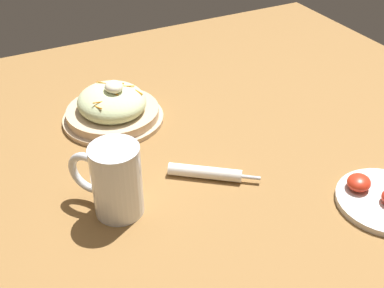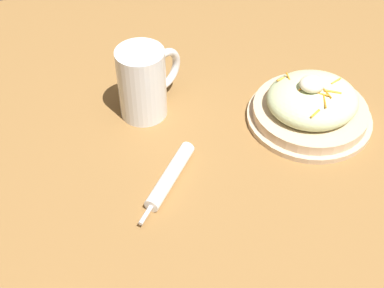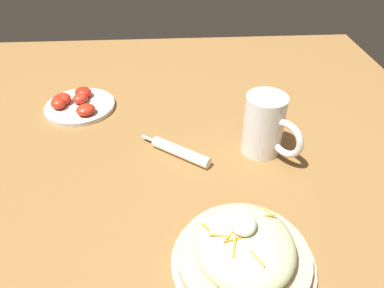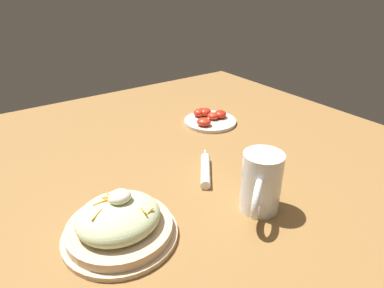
% 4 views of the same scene
% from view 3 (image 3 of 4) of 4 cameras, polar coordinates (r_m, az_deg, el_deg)
% --- Properties ---
extents(ground_plane, '(1.43, 1.43, 0.00)m').
position_cam_3_polar(ground_plane, '(0.77, -5.86, -3.16)').
color(ground_plane, olive).
extents(salad_plate, '(0.23, 0.23, 0.10)m').
position_cam_3_polar(salad_plate, '(0.58, 8.32, -16.64)').
color(salad_plate, '#D1B28E').
rests_on(salad_plate, ground_plane).
extents(beer_mug, '(0.13, 0.11, 0.14)m').
position_cam_3_polar(beer_mug, '(0.78, 11.48, 2.56)').
color(beer_mug, white).
rests_on(beer_mug, ground_plane).
extents(napkin_roll, '(0.12, 0.15, 0.02)m').
position_cam_3_polar(napkin_roll, '(0.78, -1.92, -1.25)').
color(napkin_roll, white).
rests_on(napkin_roll, ground_plane).
extents(tomato_plate, '(0.18, 0.18, 0.04)m').
position_cam_3_polar(tomato_plate, '(0.99, -17.90, 6.10)').
color(tomato_plate, silver).
rests_on(tomato_plate, ground_plane).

